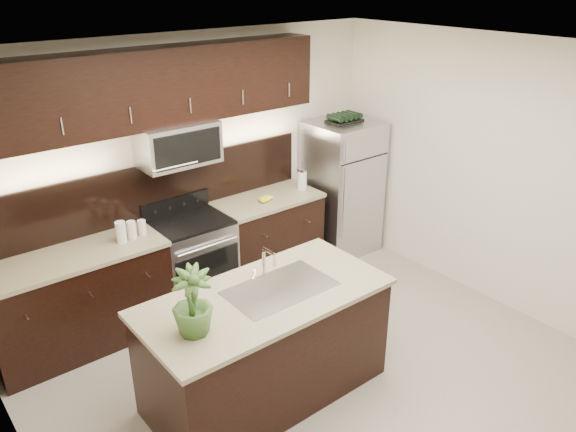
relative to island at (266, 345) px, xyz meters
name	(u,v)px	position (x,y,z in m)	size (l,w,h in m)	color
ground	(319,373)	(0.49, -0.10, -0.47)	(4.50, 4.50, 0.00)	gray
room_walls	(316,198)	(0.38, -0.14, 1.22)	(4.52, 4.02, 2.71)	beige
counter_run	(175,268)	(0.04, 1.59, 0.00)	(3.51, 0.65, 0.94)	black
upper_fixtures	(154,100)	(0.06, 1.73, 1.67)	(3.49, 0.40, 1.66)	black
island	(266,345)	(0.00, 0.00, 0.00)	(1.96, 0.96, 0.94)	black
sink_faucet	(279,286)	(0.15, 0.01, 0.48)	(0.84, 0.50, 0.28)	silver
refrigerator	(342,188)	(2.28, 1.53, 0.34)	(0.78, 0.70, 1.62)	#B2B2B7
wine_rack	(344,118)	(2.28, 1.53, 1.19)	(0.40, 0.25, 0.10)	black
plant	(192,302)	(-0.67, -0.09, 0.72)	(0.28, 0.28, 0.50)	#335321
canisters	(129,230)	(-0.40, 1.55, 0.56)	(0.30, 0.12, 0.20)	silver
french_press	(302,179)	(1.66, 1.54, 0.59)	(0.11, 0.11, 0.32)	silver
bananas	(262,200)	(1.08, 1.51, 0.50)	(0.18, 0.14, 0.06)	yellow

